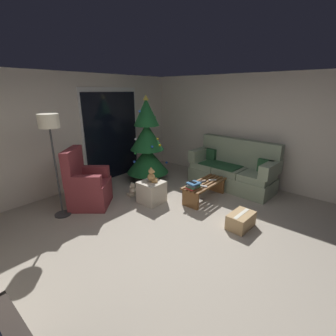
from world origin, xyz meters
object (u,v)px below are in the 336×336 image
object	(u,v)px
couch	(233,170)
remote_graphite	(202,181)
ottoman	(152,192)
christmas_tree	(147,145)
remote_white	(212,180)
cell_phone	(193,182)
teddy_bear_cream_by_tree	(132,190)
floor_lamp	(50,132)
coffee_table	(205,188)
armchair	(87,186)
cardboard_box_taped_mid_floor	(241,220)
remote_silver	(203,186)
book_stack	(193,185)
teddy_bear_honey	(152,176)

from	to	relation	value
couch	remote_graphite	distance (m)	1.04
ottoman	remote_graphite	bearing A→B (deg)	-40.34
christmas_tree	remote_white	bearing A→B (deg)	-83.14
cell_phone	teddy_bear_cream_by_tree	xyz separation A→B (m)	(-0.47, 1.21, -0.36)
remote_graphite	remote_white	world-z (taller)	same
floor_lamp	teddy_bear_cream_by_tree	xyz separation A→B (m)	(1.37, -0.32, -1.38)
remote_graphite	christmas_tree	bearing A→B (deg)	30.27
remote_graphite	christmas_tree	distance (m)	1.67
remote_graphite	coffee_table	bearing A→B (deg)	-138.17
remote_graphite	ottoman	size ratio (longest dim) A/B	0.35
coffee_table	armchair	size ratio (longest dim) A/B	0.97
cardboard_box_taped_mid_floor	remote_silver	bearing A→B (deg)	71.88
remote_silver	cardboard_box_taped_mid_floor	size ratio (longest dim) A/B	0.32
remote_silver	couch	bearing A→B (deg)	160.17
cell_phone	floor_lamp	bearing A→B (deg)	147.17
ottoman	teddy_bear_cream_by_tree	bearing A→B (deg)	95.71
coffee_table	armchair	xyz separation A→B (m)	(-1.71, 1.55, 0.16)
cell_phone	floor_lamp	xyz separation A→B (m)	(-1.85, 1.54, 1.03)
cell_phone	cardboard_box_taped_mid_floor	size ratio (longest dim) A/B	0.29
cell_phone	ottoman	bearing A→B (deg)	128.30
teddy_bear_cream_by_tree	ottoman	bearing A→B (deg)	-84.29
book_stack	armchair	xyz separation A→B (m)	(-1.32, 1.54, -0.02)
couch	remote_white	xyz separation A→B (m)	(-0.82, 0.04, -0.03)
book_stack	remote_silver	bearing A→B (deg)	-31.62
remote_white	floor_lamp	size ratio (longest dim) A/B	0.09
remote_white	cell_phone	bearing A→B (deg)	-56.18
ottoman	teddy_bear_honey	size ratio (longest dim) A/B	1.54
floor_lamp	ottoman	xyz separation A→B (m)	(1.42, -0.84, -1.29)
book_stack	armchair	bearing A→B (deg)	130.73
floor_lamp	cardboard_box_taped_mid_floor	distance (m)	3.40
remote_graphite	cardboard_box_taped_mid_floor	bearing A→B (deg)	-174.61
remote_white	teddy_bear_honey	distance (m)	1.27
remote_graphite	couch	bearing A→B (deg)	-67.96
armchair	remote_graphite	bearing A→B (deg)	-41.37
armchair	floor_lamp	bearing A→B (deg)	178.05
couch	christmas_tree	world-z (taller)	christmas_tree
ottoman	teddy_bear_cream_by_tree	xyz separation A→B (m)	(-0.05, 0.52, -0.09)
remote_silver	armchair	bearing A→B (deg)	-67.20
floor_lamp	couch	bearing A→B (deg)	-27.21
floor_lamp	teddy_bear_cream_by_tree	size ratio (longest dim) A/B	6.25
couch	book_stack	bearing A→B (deg)	175.40
armchair	ottoman	xyz separation A→B (m)	(0.91, -0.83, -0.19)
remote_white	book_stack	distance (m)	0.59
remote_white	cardboard_box_taped_mid_floor	bearing A→B (deg)	5.94
coffee_table	teddy_bear_cream_by_tree	distance (m)	1.52
christmas_tree	armchair	size ratio (longest dim) A/B	1.81
armchair	teddy_bear_cream_by_tree	world-z (taller)	armchair
coffee_table	cell_phone	bearing A→B (deg)	175.01
book_stack	ottoman	bearing A→B (deg)	120.18
coffee_table	floor_lamp	size ratio (longest dim) A/B	0.62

